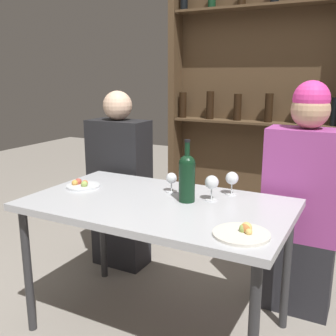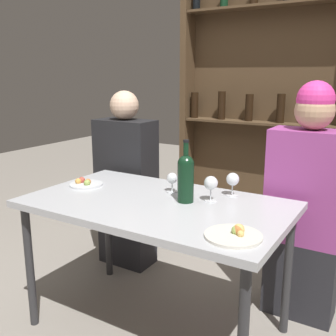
% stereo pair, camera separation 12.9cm
% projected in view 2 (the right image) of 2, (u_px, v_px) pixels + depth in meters
% --- Properties ---
extents(ground_plane, '(10.00, 10.00, 0.00)m').
position_uv_depth(ground_plane, '(157.00, 327.00, 2.16)').
color(ground_plane, gray).
extents(dining_table, '(1.33, 0.77, 0.73)m').
position_uv_depth(dining_table, '(156.00, 213.00, 2.01)').
color(dining_table, '#B7BABF').
rests_on(dining_table, ground_plane).
extents(wine_rack_wall, '(1.54, 0.21, 2.15)m').
position_uv_depth(wine_rack_wall, '(266.00, 105.00, 3.35)').
color(wine_rack_wall, '#4C3823').
rests_on(wine_rack_wall, ground_plane).
extents(wine_bottle, '(0.08, 0.08, 0.32)m').
position_uv_depth(wine_bottle, '(186.00, 176.00, 1.96)').
color(wine_bottle, black).
rests_on(wine_bottle, dining_table).
extents(wine_glass_0, '(0.07, 0.07, 0.13)m').
position_uv_depth(wine_glass_0, '(233.00, 180.00, 2.06)').
color(wine_glass_0, silver).
rests_on(wine_glass_0, dining_table).
extents(wine_glass_1, '(0.06, 0.06, 0.11)m').
position_uv_depth(wine_glass_1, '(172.00, 179.00, 2.13)').
color(wine_glass_1, silver).
rests_on(wine_glass_1, dining_table).
extents(wine_glass_2, '(0.07, 0.07, 0.13)m').
position_uv_depth(wine_glass_2, '(211.00, 184.00, 1.97)').
color(wine_glass_2, silver).
rests_on(wine_glass_2, dining_table).
extents(food_plate_0, '(0.19, 0.19, 0.04)m').
position_uv_depth(food_plate_0, '(85.00, 183.00, 2.27)').
color(food_plate_0, silver).
rests_on(food_plate_0, dining_table).
extents(food_plate_1, '(0.23, 0.23, 0.05)m').
position_uv_depth(food_plate_1, '(235.00, 234.00, 1.55)').
color(food_plate_1, silver).
rests_on(food_plate_1, dining_table).
extents(seated_person_left, '(0.41, 0.22, 1.25)m').
position_uv_depth(seated_person_left, '(126.00, 185.00, 2.79)').
color(seated_person_left, '#26262B').
rests_on(seated_person_left, ground_plane).
extents(seated_person_right, '(0.42, 0.22, 1.33)m').
position_uv_depth(seated_person_right, '(306.00, 208.00, 2.15)').
color(seated_person_right, '#26262B').
rests_on(seated_person_right, ground_plane).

